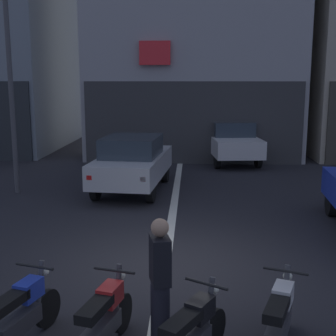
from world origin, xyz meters
The scene contains 10 objects.
ground_plane centered at (0.00, 0.00, 0.00)m, with size 120.00×120.00×0.00m, color #232328.
lane_centre_line centered at (0.00, 6.00, 0.00)m, with size 0.20×18.00×0.01m, color silver.
car_silver_crossing_near centered at (-1.29, 5.59, 0.89)m, with size 2.13×4.24×1.64m.
car_white_down_street centered at (2.04, 10.58, 0.89)m, with size 2.19×4.27×1.64m.
street_lamp centered at (-4.67, 5.17, 3.99)m, with size 0.36×0.36×6.51m.
motorcycle_blue_row_leftmost centered at (-1.62, -2.65, 0.46)m, with size 0.64×1.62×0.98m.
motorcycle_red_row_left_mid centered at (-0.57, -2.72, 0.46)m, with size 0.60×1.64×0.98m.
motorcycle_black_row_centre centered at (0.48, -3.01, 0.46)m, with size 0.89×1.49×0.98m.
motorcycle_white_row_right_mid centered at (1.53, -2.62, 0.46)m, with size 0.70×1.59×0.98m.
person_by_motorcycles centered at (0.09, -2.51, 0.86)m, with size 0.30×0.40×1.67m.
Camera 1 is at (0.46, -7.71, 3.30)m, focal length 48.97 mm.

